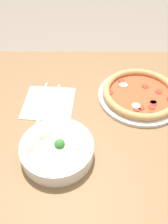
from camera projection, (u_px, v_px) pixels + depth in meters
ground_plane at (97, 218)px, 1.38m from camera, size 8.00×8.00×0.00m
dining_table at (103, 147)px, 0.92m from camera, size 1.09×0.95×0.76m
pizza at (140, 94)px, 0.93m from camera, size 0.31×0.31×0.04m
bowl at (57, 149)px, 0.74m from camera, size 0.22×0.22×0.07m
napkin at (49, 103)px, 0.92m from camera, size 0.19×0.19×0.00m
fork at (56, 102)px, 0.92m from camera, size 0.02×0.20×0.00m
knife at (43, 100)px, 0.93m from camera, size 0.02×0.22×0.01m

